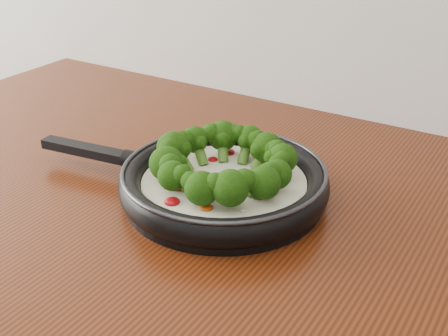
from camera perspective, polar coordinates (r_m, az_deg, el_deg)
The scene contains 1 object.
skillet at distance 0.82m, azimuth -0.21°, elevation -0.96°, with size 0.48×0.33×0.09m.
Camera 1 is at (0.30, 0.47, 1.32)m, focal length 46.69 mm.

